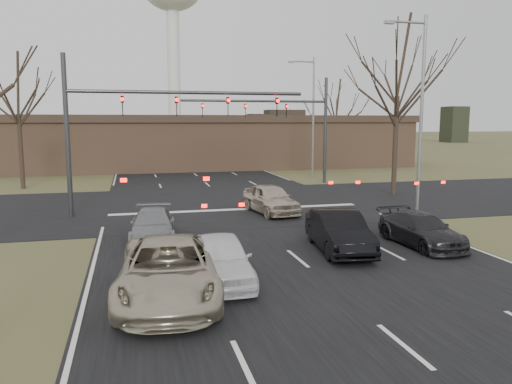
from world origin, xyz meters
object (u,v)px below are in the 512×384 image
Objects in this scene: streetlight_right_near at (419,105)px; building at (206,141)px; car_black_hatch at (339,231)px; car_silver_ahead at (271,199)px; mast_arm_far at (290,117)px; car_white_sedan at (222,259)px; mast_arm_near at (135,115)px; car_charcoal_sedan at (421,230)px; streetlight_right_far at (311,111)px; car_silver_suv at (168,270)px; car_grey_ahead at (153,225)px.

building is at bearing 103.69° from streetlight_right_near.
car_silver_ahead is at bearing 100.00° from car_black_hatch.
mast_arm_far reaches higher than car_white_sedan.
mast_arm_near is 1.21× the size of streetlight_right_near.
streetlight_right_near reaches higher than car_charcoal_sedan.
streetlight_right_far is 30.64m from car_silver_suv.
mast_arm_near is at bearing 134.30° from car_black_hatch.
car_black_hatch reaches higher than car_grey_ahead.
streetlight_right_far is 24.22m from car_charcoal_sedan.
car_grey_ahead is (-1.75, 5.87, -0.09)m from car_white_sedan.
streetlight_right_far reaches higher than mast_arm_near.
streetlight_right_near is at bearing -78.53° from mast_arm_far.
building is at bearing 93.12° from car_charcoal_sedan.
streetlight_right_far is 1.75× the size of car_silver_suv.
car_silver_ahead is (-0.56, -26.40, -1.90)m from building.
streetlight_right_far is 2.24× the size of car_silver_ahead.
streetlight_right_near is 14.74m from car_grey_ahead.
car_silver_ahead is at bearing 167.77° from streetlight_right_near.
building is 34.40m from car_black_hatch.
car_charcoal_sedan is (-4.11, -23.35, -4.96)m from streetlight_right_far.
building is at bearing 80.79° from car_silver_ahead.
streetlight_right_far reaches higher than building.
car_grey_ahead is (0.48, -5.90, -4.46)m from mast_arm_near.
car_silver_ahead is at bearing 67.27° from car_silver_suv.
building is 37.17m from car_white_sedan.
car_silver_ahead is (-4.74, -11.40, -4.26)m from mast_arm_far.
building is 9.98× the size of car_grey_ahead.
car_silver_ahead is (-7.88, -15.40, -4.83)m from streetlight_right_far.
car_white_sedan is (1.64, 1.07, -0.09)m from car_silver_suv.
car_white_sedan reaches higher than car_charcoal_sedan.
mast_arm_far is at bearing 84.57° from car_black_hatch.
car_grey_ahead is (-6.57, 3.44, -0.13)m from car_black_hatch.
car_black_hatch is 7.96m from car_silver_ahead.
streetlight_right_far is 2.32× the size of car_charcoal_sedan.
building is 7.40× the size of car_silver_suv.
streetlight_right_near is 2.41× the size of car_white_sedan.
streetlight_right_near is 8.96m from car_silver_ahead.
car_grey_ahead is at bearing 109.63° from car_white_sedan.
streetlight_right_near is 2.35× the size of car_grey_ahead.
car_silver_ahead is (6.19, 4.50, 0.14)m from car_grey_ahead.
building reaches higher than car_white_sedan.
car_silver_suv is at bearing -99.95° from building.
car_white_sedan is at bearing -97.74° from building.
car_silver_ahead is at bearing 69.86° from car_white_sedan.
building is 4.24× the size of streetlight_right_far.
car_silver_suv is (0.59, -12.85, -4.28)m from mast_arm_near.
streetlight_right_far is 28.99m from car_white_sedan.
building is 9.50× the size of car_silver_ahead.
mast_arm_near reaches higher than car_charcoal_sedan.
car_charcoal_sedan is 10.55m from car_grey_ahead.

